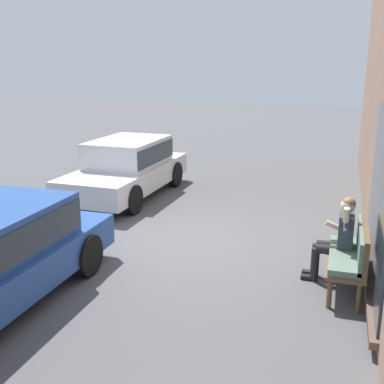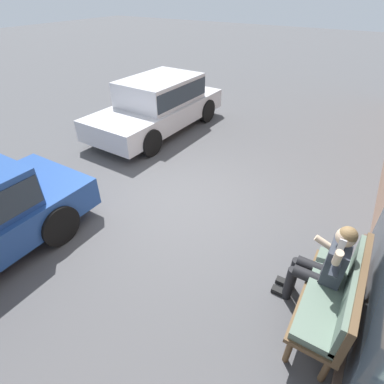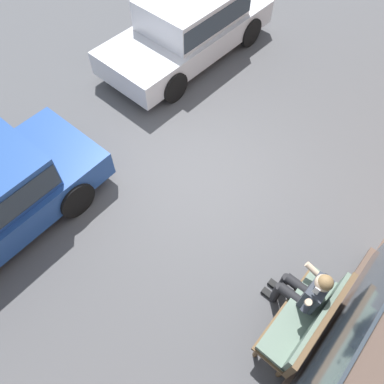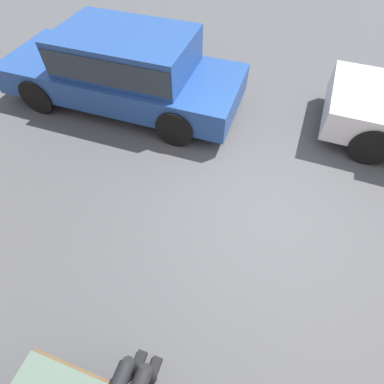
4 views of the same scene
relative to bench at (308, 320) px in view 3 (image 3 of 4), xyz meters
The scene contains 4 objects.
ground_plane 3.19m from the bench, 112.55° to the right, with size 60.00×60.00×0.00m, color #4C4C4F.
bench is the anchor object (origin of this frame).
person_on_phone 0.36m from the bench, 138.75° to the right, with size 0.73×0.74×1.38m.
parked_car_near 6.70m from the bench, 125.51° to the right, with size 4.32×1.93×1.44m.
Camera 3 is at (3.23, 2.60, 5.68)m, focal length 35.00 mm.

